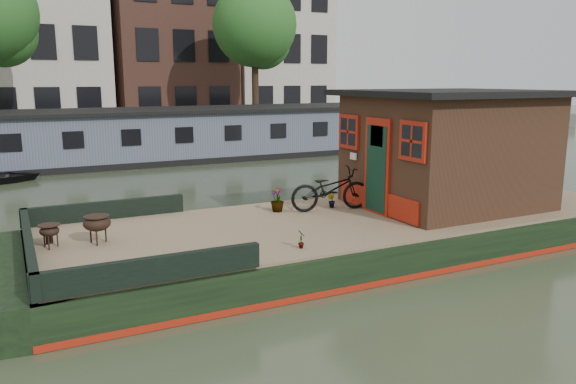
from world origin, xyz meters
name	(u,v)px	position (x,y,z in m)	size (l,w,h in m)	color
ground	(358,247)	(0.00, 0.00, 0.00)	(120.00, 120.00, 0.00)	#2F3924
houseboat_hull	(299,242)	(-1.33, 0.00, 0.27)	(14.01, 4.02, 0.60)	black
houseboat_deck	(358,217)	(0.00, 0.00, 0.62)	(11.80, 3.80, 0.05)	#826C50
bow_bulwark	(88,239)	(-5.07, 0.00, 0.82)	(3.00, 4.00, 0.35)	black
cabin	(447,148)	(2.19, 0.00, 1.88)	(4.00, 3.50, 2.42)	black
bicycle	(330,189)	(-0.27, 0.64, 1.09)	(0.59, 1.68, 0.88)	black
potted_plant_b	(331,200)	(-0.12, 0.84, 0.80)	(0.17, 0.13, 0.30)	brown
potted_plant_d	(277,199)	(-1.28, 1.02, 0.90)	(0.28, 0.28, 0.50)	#955928
potted_plant_e	(301,239)	(-2.04, -1.44, 0.80)	(0.16, 0.11, 0.31)	brown
brazier_front	(97,229)	(-4.88, 0.29, 0.88)	(0.43, 0.43, 0.47)	black
brazier_rear	(50,236)	(-5.60, 0.36, 0.84)	(0.36, 0.36, 0.39)	black
bollard_port	(49,238)	(-5.59, 0.64, 0.75)	(0.17, 0.17, 0.19)	black
bollard_stbd	(63,284)	(-5.60, -1.70, 0.74)	(0.16, 0.16, 0.18)	black
far_houseboat	(171,136)	(0.00, 14.00, 0.97)	(20.40, 4.40, 2.11)	#525A6E
quay	(138,135)	(0.00, 20.50, 0.45)	(60.00, 6.00, 0.90)	#47443F
townhouse_row	(110,2)	(0.15, 27.50, 7.90)	(27.25, 8.00, 16.50)	brown
tree_right	(257,29)	(6.14, 19.07, 5.89)	(4.40, 4.40, 7.40)	#332316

